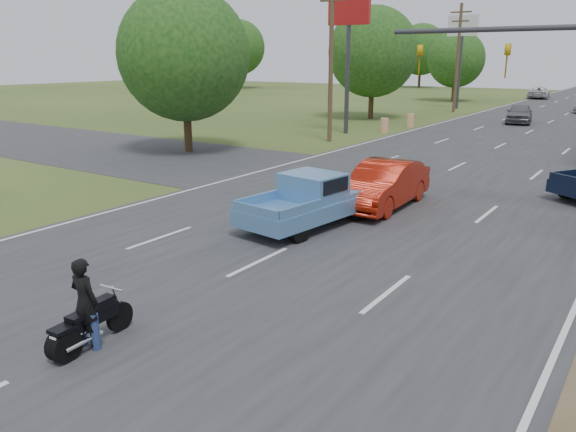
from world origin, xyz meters
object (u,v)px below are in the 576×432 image
Objects in this scene: rider at (85,307)px; distant_car_grey at (519,113)px; distant_car_white at (539,93)px; blue_pickup at (313,199)px; red_convertible at (383,185)px; motorcycle at (86,327)px.

distant_car_grey is (-2.08, 42.63, -0.03)m from rider.
distant_car_grey reaches higher than distant_car_white.
blue_pickup reaches higher than distant_car_white.
distant_car_white is (-5.86, 64.94, -0.09)m from blue_pickup.
distant_car_grey is at bearing -91.67° from rider.
red_convertible is 12.23m from motorcycle.
distant_car_white is at bearing 88.65° from distant_car_grey.
distant_car_white is at bearing -89.35° from rider.
rider is 8.99m from blue_pickup.
motorcycle is (-0.13, -12.23, -0.38)m from red_convertible.
red_convertible reaches higher than distant_car_grey.
motorcycle is 42.72m from distant_car_grey.
distant_car_grey is (-2.22, 30.44, -0.01)m from red_convertible.
rider reaches higher than distant_car_white.
distant_car_white is (-4.54, 31.28, -0.04)m from distant_car_grey.
rider is at bearing 88.48° from distant_car_white.
distant_car_white is at bearing 102.74° from blue_pickup.
blue_pickup is at bearing -89.62° from rider.
rider is at bearing -96.81° from distant_car_grey.
red_convertible is at bearing -95.09° from rider.
motorcycle is 9.04m from blue_pickup.
blue_pickup is at bearing 90.38° from motorcycle.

